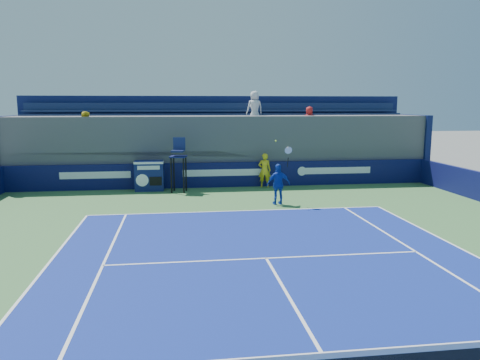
{
  "coord_description": "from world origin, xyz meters",
  "views": [
    {
      "loc": [
        -2.22,
        -5.01,
        3.96
      ],
      "look_at": [
        0.0,
        11.5,
        1.25
      ],
      "focal_mm": 35.0,
      "sensor_mm": 36.0,
      "label": 1
    }
  ],
  "objects": [
    {
      "name": "match_clock",
      "position": [
        -3.53,
        16.62,
        0.74
      ],
      "size": [
        1.33,
        0.74,
        1.4
      ],
      "color": "#101951",
      "rests_on": "ground"
    },
    {
      "name": "back_hoarding",
      "position": [
        0.0,
        17.1,
        0.6
      ],
      "size": [
        20.4,
        0.21,
        1.2
      ],
      "color": "#0C0F43",
      "rests_on": "ground"
    },
    {
      "name": "tennis_player",
      "position": [
        1.72,
        12.83,
        0.83
      ],
      "size": [
        0.99,
        0.47,
        2.57
      ],
      "color": "#153AB0",
      "rests_on": "apron"
    },
    {
      "name": "stadium_seating",
      "position": [
        -0.01,
        19.15,
        1.84
      ],
      "size": [
        21.0,
        4.05,
        4.64
      ],
      "color": "#4F4F54",
      "rests_on": "ground"
    },
    {
      "name": "ball_person",
      "position": [
        1.89,
        16.74,
        0.83
      ],
      "size": [
        0.66,
        0.5,
        1.64
      ],
      "primitive_type": "imported",
      "rotation": [
        0.0,
        0.0,
        2.95
      ],
      "color": "yellow",
      "rests_on": "apron"
    },
    {
      "name": "umpire_chair",
      "position": [
        -2.18,
        16.09,
        1.53
      ],
      "size": [
        0.83,
        0.83,
        2.48
      ],
      "color": "black",
      "rests_on": "ground"
    }
  ]
}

